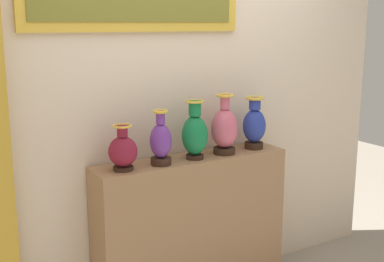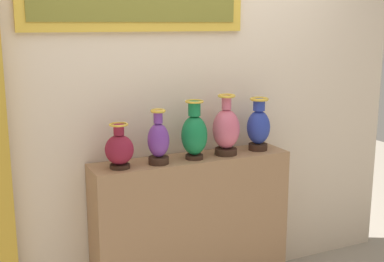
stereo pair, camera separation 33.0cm
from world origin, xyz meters
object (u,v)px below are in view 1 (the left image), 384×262
(vase_violet, at_px, (161,142))
(vase_emerald, at_px, (194,134))
(vase_rose, at_px, (225,129))
(vase_burgundy, at_px, (123,151))
(vase_cobalt, at_px, (254,125))

(vase_violet, bearing_deg, vase_emerald, 2.16)
(vase_violet, bearing_deg, vase_rose, 2.28)
(vase_rose, bearing_deg, vase_violet, -177.72)
(vase_burgundy, height_order, vase_emerald, vase_emerald)
(vase_cobalt, bearing_deg, vase_emerald, -176.99)
(vase_violet, height_order, vase_rose, vase_rose)
(vase_emerald, relative_size, vase_cobalt, 1.05)
(vase_violet, distance_m, vase_rose, 0.50)
(vase_rose, height_order, vase_cobalt, vase_rose)
(vase_burgundy, distance_m, vase_cobalt, 1.02)
(vase_cobalt, bearing_deg, vase_burgundy, -178.37)
(vase_violet, distance_m, vase_emerald, 0.25)
(vase_emerald, relative_size, vase_rose, 0.95)
(vase_violet, xyz_separation_m, vase_emerald, (0.25, 0.01, 0.02))
(vase_burgundy, bearing_deg, vase_emerald, 0.23)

